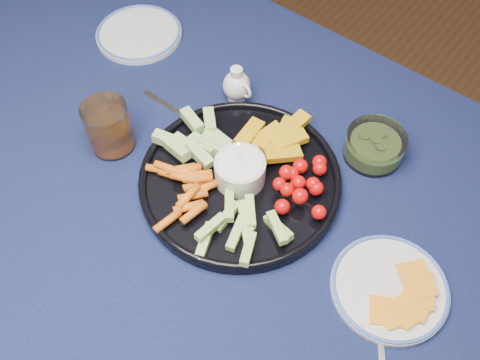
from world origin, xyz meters
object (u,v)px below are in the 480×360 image
Objects in this scene: juice_tumbler at (109,129)px; dining_table at (182,204)px; creamer_pitcher at (237,86)px; pickle_bowl at (374,147)px; crudite_platter at (239,176)px; cheese_plate at (390,287)px; side_plate_extra at (139,33)px.

dining_table is at bearing 5.78° from juice_tumbler.
creamer_pitcher is at bearing 100.82° from dining_table.
pickle_bowl is (0.25, 0.28, 0.11)m from dining_table.
creamer_pitcher is 0.69× the size of pickle_bowl.
pickle_bowl is at bearing 53.34° from crudite_platter.
creamer_pitcher is 0.41× the size of cheese_plate.
side_plate_extra is (-0.19, 0.26, -0.04)m from juice_tumbler.
crudite_platter is 0.26m from juice_tumbler.
pickle_bowl is 1.11× the size of juice_tumbler.
pickle_bowl is (0.30, 0.05, -0.01)m from creamer_pitcher.
creamer_pitcher is 0.77× the size of juice_tumbler.
creamer_pitcher is at bearing -1.81° from side_plate_extra.
pickle_bowl is at bearing 126.32° from cheese_plate.
juice_tumbler is at bearing -173.08° from cheese_plate.
pickle_bowl is 0.50m from juice_tumbler.
crudite_platter is 4.72× the size of creamer_pitcher.
dining_table is 0.27m from creamer_pitcher.
cheese_plate is (0.46, -0.18, -0.02)m from creamer_pitcher.
crudite_platter reaches higher than pickle_bowl.
pickle_bowl reaches higher than side_plate_extra.
crudite_platter is (0.09, 0.07, 0.11)m from dining_table.
pickle_bowl reaches higher than cheese_plate.
dining_table is at bearing -145.40° from crudite_platter.
dining_table is 14.70× the size of pickle_bowl.
cheese_plate is (0.16, -0.22, -0.01)m from pickle_bowl.
juice_tumbler reaches higher than creamer_pitcher.
dining_table is 0.39m from pickle_bowl.
creamer_pitcher is at bearing 66.16° from juice_tumbler.
side_plate_extra is (-0.43, 0.18, -0.01)m from crudite_platter.
crudite_platter is at bearing -126.66° from pickle_bowl.
crudite_platter is 3.27× the size of pickle_bowl.
creamer_pitcher reaches higher than pickle_bowl.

